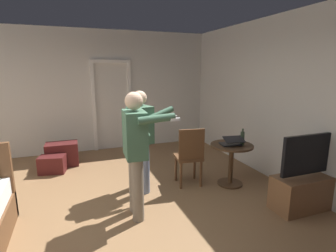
{
  "coord_description": "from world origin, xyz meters",
  "views": [
    {
      "loc": [
        -0.42,
        -3.09,
        1.92
      ],
      "look_at": [
        0.9,
        0.47,
        1.1
      ],
      "focal_mm": 28.11,
      "sensor_mm": 36.0,
      "label": 1
    }
  ],
  "objects_px": {
    "laptop": "(232,142)",
    "person_striped_shirt": "(141,134)",
    "suitcase_dark": "(62,154)",
    "bottle_on_table": "(242,138)",
    "tv_flatscreen": "(306,187)",
    "side_table": "(231,157)",
    "suitcase_small": "(52,164)",
    "person_blue_shirt": "(136,146)",
    "wooden_chair": "(190,154)"
  },
  "relations": [
    {
      "from": "laptop",
      "to": "person_striped_shirt",
      "type": "bearing_deg",
      "value": 165.24
    },
    {
      "from": "suitcase_dark",
      "to": "bottle_on_table",
      "type": "bearing_deg",
      "value": -34.37
    },
    {
      "from": "tv_flatscreen",
      "to": "bottle_on_table",
      "type": "height_order",
      "value": "tv_flatscreen"
    },
    {
      "from": "tv_flatscreen",
      "to": "person_striped_shirt",
      "type": "height_order",
      "value": "person_striped_shirt"
    },
    {
      "from": "side_table",
      "to": "laptop",
      "type": "relative_size",
      "value": 1.88
    },
    {
      "from": "tv_flatscreen",
      "to": "laptop",
      "type": "bearing_deg",
      "value": 120.14
    },
    {
      "from": "tv_flatscreen",
      "to": "suitcase_dark",
      "type": "relative_size",
      "value": 1.75
    },
    {
      "from": "person_striped_shirt",
      "to": "side_table",
      "type": "bearing_deg",
      "value": -12.81
    },
    {
      "from": "suitcase_small",
      "to": "bottle_on_table",
      "type": "bearing_deg",
      "value": -16.84
    },
    {
      "from": "person_blue_shirt",
      "to": "suitcase_dark",
      "type": "bearing_deg",
      "value": 112.51
    },
    {
      "from": "wooden_chair",
      "to": "person_striped_shirt",
      "type": "distance_m",
      "value": 0.88
    },
    {
      "from": "tv_flatscreen",
      "to": "wooden_chair",
      "type": "distance_m",
      "value": 1.74
    },
    {
      "from": "wooden_chair",
      "to": "laptop",
      "type": "bearing_deg",
      "value": -21.24
    },
    {
      "from": "bottle_on_table",
      "to": "wooden_chair",
      "type": "bearing_deg",
      "value": 160.71
    },
    {
      "from": "side_table",
      "to": "person_striped_shirt",
      "type": "height_order",
      "value": "person_striped_shirt"
    },
    {
      "from": "laptop",
      "to": "bottle_on_table",
      "type": "relative_size",
      "value": 1.36
    },
    {
      "from": "side_table",
      "to": "suitcase_dark",
      "type": "distance_m",
      "value": 3.33
    },
    {
      "from": "suitcase_dark",
      "to": "suitcase_small",
      "type": "bearing_deg",
      "value": -114.4
    },
    {
      "from": "side_table",
      "to": "suitcase_small",
      "type": "distance_m",
      "value": 3.29
    },
    {
      "from": "suitcase_dark",
      "to": "suitcase_small",
      "type": "distance_m",
      "value": 0.4
    },
    {
      "from": "tv_flatscreen",
      "to": "side_table",
      "type": "height_order",
      "value": "tv_flatscreen"
    },
    {
      "from": "tv_flatscreen",
      "to": "person_striped_shirt",
      "type": "xyz_separation_m",
      "value": [
        -1.99,
        1.36,
        0.6
      ]
    },
    {
      "from": "tv_flatscreen",
      "to": "suitcase_small",
      "type": "height_order",
      "value": "tv_flatscreen"
    },
    {
      "from": "bottle_on_table",
      "to": "suitcase_small",
      "type": "relative_size",
      "value": 0.59
    },
    {
      "from": "person_blue_shirt",
      "to": "person_striped_shirt",
      "type": "height_order",
      "value": "person_blue_shirt"
    },
    {
      "from": "bottle_on_table",
      "to": "person_blue_shirt",
      "type": "height_order",
      "value": "person_blue_shirt"
    },
    {
      "from": "bottle_on_table",
      "to": "suitcase_dark",
      "type": "bearing_deg",
      "value": 144.12
    },
    {
      "from": "person_striped_shirt",
      "to": "suitcase_small",
      "type": "xyz_separation_m",
      "value": [
        -1.4,
        1.28,
        -0.76
      ]
    },
    {
      "from": "bottle_on_table",
      "to": "suitcase_small",
      "type": "bearing_deg",
      "value": 150.62
    },
    {
      "from": "tv_flatscreen",
      "to": "laptop",
      "type": "relative_size",
      "value": 2.89
    },
    {
      "from": "bottle_on_table",
      "to": "person_striped_shirt",
      "type": "bearing_deg",
      "value": 165.55
    },
    {
      "from": "laptop",
      "to": "person_blue_shirt",
      "type": "xyz_separation_m",
      "value": [
        -1.67,
        -0.35,
        0.2
      ]
    },
    {
      "from": "suitcase_small",
      "to": "suitcase_dark",
      "type": "bearing_deg",
      "value": 76.63
    },
    {
      "from": "suitcase_small",
      "to": "side_table",
      "type": "bearing_deg",
      "value": -16.82
    },
    {
      "from": "laptop",
      "to": "person_striped_shirt",
      "type": "xyz_separation_m",
      "value": [
        -1.41,
        0.37,
        0.17
      ]
    },
    {
      "from": "side_table",
      "to": "wooden_chair",
      "type": "relative_size",
      "value": 0.71
    },
    {
      "from": "wooden_chair",
      "to": "person_striped_shirt",
      "type": "xyz_separation_m",
      "value": [
        -0.78,
        0.13,
        0.38
      ]
    },
    {
      "from": "bottle_on_table",
      "to": "side_table",
      "type": "bearing_deg",
      "value": 150.26
    },
    {
      "from": "tv_flatscreen",
      "to": "suitcase_dark",
      "type": "bearing_deg",
      "value": 137.09
    },
    {
      "from": "laptop",
      "to": "suitcase_dark",
      "type": "distance_m",
      "value": 3.36
    },
    {
      "from": "person_striped_shirt",
      "to": "suitcase_dark",
      "type": "distance_m",
      "value": 2.16
    },
    {
      "from": "bottle_on_table",
      "to": "person_blue_shirt",
      "type": "bearing_deg",
      "value": -170.35
    },
    {
      "from": "side_table",
      "to": "laptop",
      "type": "distance_m",
      "value": 0.28
    },
    {
      "from": "suitcase_dark",
      "to": "person_striped_shirt",
      "type": "bearing_deg",
      "value": -51.44
    },
    {
      "from": "side_table",
      "to": "person_striped_shirt",
      "type": "relative_size",
      "value": 0.44
    },
    {
      "from": "tv_flatscreen",
      "to": "suitcase_small",
      "type": "xyz_separation_m",
      "value": [
        -3.39,
        2.64,
        -0.15
      ]
    },
    {
      "from": "bottle_on_table",
      "to": "person_striped_shirt",
      "type": "distance_m",
      "value": 1.65
    },
    {
      "from": "person_striped_shirt",
      "to": "suitcase_dark",
      "type": "height_order",
      "value": "person_striped_shirt"
    },
    {
      "from": "side_table",
      "to": "suitcase_dark",
      "type": "xyz_separation_m",
      "value": [
        -2.68,
        1.96,
        -0.24
      ]
    },
    {
      "from": "person_striped_shirt",
      "to": "suitcase_small",
      "type": "height_order",
      "value": "person_striped_shirt"
    }
  ]
}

